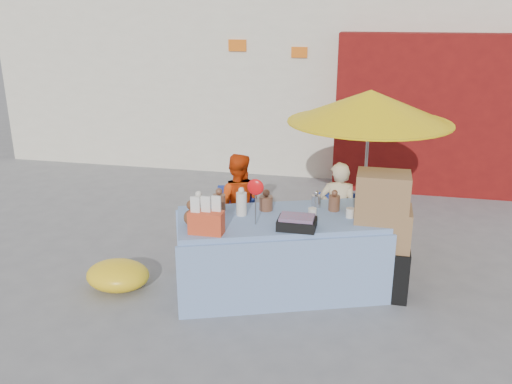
% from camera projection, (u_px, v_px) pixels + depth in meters
% --- Properties ---
extents(ground, '(80.00, 80.00, 0.00)m').
position_uv_depth(ground, '(246.00, 297.00, 5.88)').
color(ground, slate).
rests_on(ground, ground).
extents(backdrop, '(14.00, 8.00, 7.80)m').
position_uv_depth(backdrop, '(348.00, 2.00, 11.73)').
color(backdrop, silver).
rests_on(backdrop, ground).
extents(market_table, '(2.44, 1.73, 1.34)m').
position_uv_depth(market_table, '(278.00, 252.00, 5.92)').
color(market_table, '#7B97C6').
rests_on(market_table, ground).
extents(chair_left, '(0.53, 0.52, 0.85)m').
position_uv_depth(chair_left, '(235.00, 236.00, 6.79)').
color(chair_left, navy).
rests_on(chair_left, ground).
extents(chair_right, '(0.53, 0.52, 0.85)m').
position_uv_depth(chair_right, '(335.00, 245.00, 6.54)').
color(chair_right, navy).
rests_on(chair_right, ground).
extents(vendor_orange, '(0.68, 0.55, 1.29)m').
position_uv_depth(vendor_orange, '(237.00, 204.00, 6.79)').
color(vendor_orange, '#DF3E0B').
rests_on(vendor_orange, ground).
extents(vendor_beige, '(0.49, 0.35, 1.26)m').
position_uv_depth(vendor_beige, '(337.00, 212.00, 6.54)').
color(vendor_beige, beige).
rests_on(vendor_beige, ground).
extents(umbrella, '(1.90, 1.90, 2.09)m').
position_uv_depth(umbrella, '(370.00, 107.00, 6.21)').
color(umbrella, gray).
rests_on(umbrella, ground).
extents(box_stack, '(0.62, 0.51, 1.37)m').
position_uv_depth(box_stack, '(381.00, 239.00, 5.77)').
color(box_stack, black).
rests_on(box_stack, ground).
extents(tarp_bundle, '(0.88, 0.81, 0.32)m').
position_uv_depth(tarp_bundle, '(118.00, 275.00, 6.00)').
color(tarp_bundle, yellow).
rests_on(tarp_bundle, ground).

